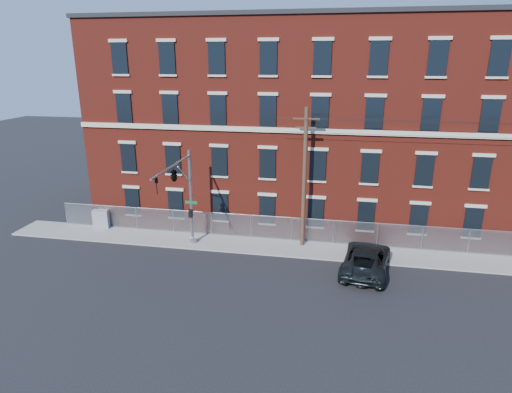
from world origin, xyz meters
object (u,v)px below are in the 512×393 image
Objects in this scene: traffic_signal_mast at (178,183)px; utility_pole_near at (304,176)px; utility_cabinet at (101,219)px; pickup_truck at (366,259)px.

traffic_signal_mast is 8.70m from utility_pole_near.
utility_pole_near is at bearing 23.14° from traffic_signal_mast.
traffic_signal_mast is at bearing -35.37° from utility_cabinet.
traffic_signal_mast is 13.19m from pickup_truck.
pickup_truck is 20.88m from utility_cabinet.
utility_cabinet is at bearing 155.03° from traffic_signal_mast.
pickup_truck is at bearing -20.17° from utility_cabinet.
utility_pole_near is 1.66× the size of pickup_truck.
pickup_truck reaches higher than utility_cabinet.
pickup_truck is at bearing -35.69° from utility_pole_near.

